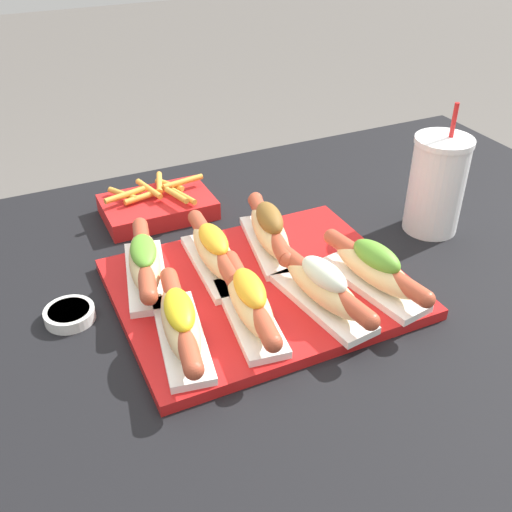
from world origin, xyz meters
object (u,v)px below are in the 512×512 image
hot_dog_3 (375,269)px  drink_cup (437,185)px  hot_dog_2 (323,287)px  hot_dog_6 (270,230)px  serving_tray (261,288)px  hot_dog_0 (180,322)px  sauce_bowl (70,314)px  hot_dog_5 (214,251)px  hot_dog_4 (145,262)px  hot_dog_1 (250,301)px  fries_basket (158,206)px

hot_dog_3 → drink_cup: drink_cup is taller
hot_dog_2 → hot_dog_6: 0.18m
serving_tray → hot_dog_3: size_ratio=1.96×
hot_dog_0 → sauce_bowl: (-0.13, 0.14, -0.04)m
sauce_bowl → drink_cup: drink_cup is taller
hot_dog_5 → drink_cup: bearing=-3.2°
hot_dog_3 → hot_dog_6: bearing=118.6°
hot_dog_3 → hot_dog_6: (-0.09, 0.17, 0.00)m
hot_dog_0 → sauce_bowl: size_ratio=3.03×
hot_dog_2 → sauce_bowl: bearing=156.2°
hot_dog_4 → sauce_bowl: bearing=-168.5°
hot_dog_4 → hot_dog_6: hot_dog_6 is taller
hot_dog_0 → hot_dog_5: 0.18m
serving_tray → drink_cup: (0.37, 0.05, 0.08)m
hot_dog_4 → hot_dog_0: bearing=-89.3°
hot_dog_0 → drink_cup: size_ratio=0.95×
hot_dog_1 → serving_tray: bearing=53.6°
hot_dog_0 → hot_dog_3: size_ratio=1.00×
fries_basket → hot_dog_5: bearing=-84.9°
hot_dog_1 → hot_dog_4: 0.19m
hot_dog_2 → sauce_bowl: 0.38m
hot_dog_0 → hot_dog_2: bearing=-3.8°
hot_dog_3 → fries_basket: 0.45m
serving_tray → hot_dog_2: 0.11m
hot_dog_3 → sauce_bowl: hot_dog_3 is taller
hot_dog_1 → hot_dog_4: hot_dog_1 is taller
hot_dog_3 → hot_dog_5: size_ratio=0.99×
hot_dog_6 → fries_basket: bearing=120.5°
drink_cup → hot_dog_5: bearing=176.8°
hot_dog_2 → hot_dog_3: size_ratio=1.00×
serving_tray → hot_dog_1: (-0.05, -0.07, 0.04)m
hot_dog_2 → hot_dog_5: 0.19m
drink_cup → serving_tray: bearing=-172.7°
hot_dog_4 → drink_cup: 0.53m
hot_dog_5 → hot_dog_6: bearing=9.0°
hot_dog_2 → hot_dog_3: 0.10m
hot_dog_1 → drink_cup: bearing=15.8°
hot_dog_2 → hot_dog_4: 0.28m
serving_tray → hot_dog_4: (-0.16, 0.09, 0.04)m
hot_dog_4 → hot_dog_1: bearing=-56.4°
hot_dog_6 → hot_dog_3: bearing=-61.4°
hot_dog_3 → serving_tray: bearing=151.5°
hot_dog_3 → fries_basket: bearing=119.7°
hot_dog_1 → hot_dog_5: size_ratio=0.99×
hot_dog_1 → hot_dog_4: size_ratio=1.01×
hot_dog_0 → drink_cup: drink_cup is taller
hot_dog_4 → hot_dog_5: hot_dog_5 is taller
hot_dog_4 → sauce_bowl: 0.14m
hot_dog_1 → fries_basket: (-0.02, 0.38, -0.03)m
sauce_bowl → hot_dog_2: bearing=-23.8°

